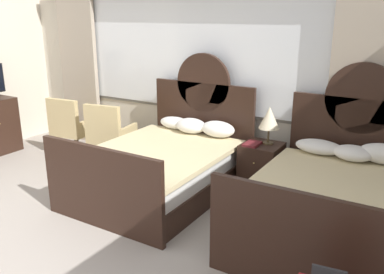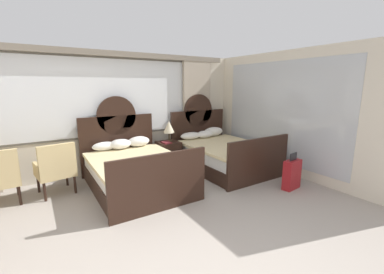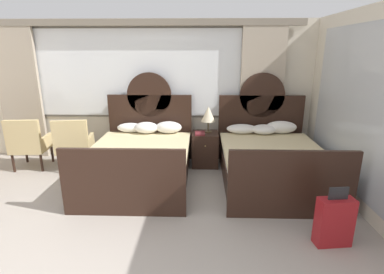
{
  "view_description": "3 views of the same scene",
  "coord_description": "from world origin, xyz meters",
  "px_view_note": "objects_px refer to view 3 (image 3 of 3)",
  "views": [
    {
      "loc": [
        3.13,
        -1.23,
        2.27
      ],
      "look_at": [
        0.79,
        2.6,
        0.9
      ],
      "focal_mm": 38.09,
      "sensor_mm": 36.0,
      "label": 1
    },
    {
      "loc": [
        -1.35,
        -1.7,
        1.96
      ],
      "look_at": [
        1.25,
        2.4,
        0.96
      ],
      "focal_mm": 23.58,
      "sensor_mm": 36.0,
      "label": 2
    },
    {
      "loc": [
        1.21,
        -1.8,
        2.13
      ],
      "look_at": [
        1.08,
        2.64,
        0.82
      ],
      "focal_mm": 27.62,
      "sensor_mm": 36.0,
      "label": 3
    }
  ],
  "objects_px": {
    "suitcase_on_floor": "(334,222)",
    "armchair_by_window_centre": "(29,143)",
    "table_lamp_on_nightstand": "(208,114)",
    "book_on_nightstand": "(200,133)",
    "bed_near_window": "(141,159)",
    "bed_near_mirror": "(271,161)",
    "armchair_by_window_left": "(74,143)",
    "nightstand_between_beds": "(205,149)"
  },
  "relations": [
    {
      "from": "table_lamp_on_nightstand",
      "to": "armchair_by_window_left",
      "type": "distance_m",
      "value": 2.52
    },
    {
      "from": "armchair_by_window_centre",
      "to": "suitcase_on_floor",
      "type": "xyz_separation_m",
      "value": [
        4.65,
        -2.11,
        -0.22
      ]
    },
    {
      "from": "bed_near_mirror",
      "to": "bed_near_window",
      "type": "bearing_deg",
      "value": -179.92
    },
    {
      "from": "bed_near_window",
      "to": "armchair_by_window_left",
      "type": "xyz_separation_m",
      "value": [
        -1.31,
        0.41,
        0.15
      ]
    },
    {
      "from": "bed_near_window",
      "to": "table_lamp_on_nightstand",
      "type": "height_order",
      "value": "bed_near_window"
    },
    {
      "from": "bed_near_mirror",
      "to": "book_on_nightstand",
      "type": "relative_size",
      "value": 8.67
    },
    {
      "from": "nightstand_between_beds",
      "to": "armchair_by_window_centre",
      "type": "height_order",
      "value": "armchair_by_window_centre"
    },
    {
      "from": "table_lamp_on_nightstand",
      "to": "book_on_nightstand",
      "type": "height_order",
      "value": "table_lamp_on_nightstand"
    },
    {
      "from": "bed_near_window",
      "to": "suitcase_on_floor",
      "type": "distance_m",
      "value": 3.03
    },
    {
      "from": "suitcase_on_floor",
      "to": "table_lamp_on_nightstand",
      "type": "bearing_deg",
      "value": 119.12
    },
    {
      "from": "table_lamp_on_nightstand",
      "to": "suitcase_on_floor",
      "type": "xyz_separation_m",
      "value": [
        1.36,
        -2.45,
        -0.7
      ]
    },
    {
      "from": "table_lamp_on_nightstand",
      "to": "armchair_by_window_centre",
      "type": "height_order",
      "value": "table_lamp_on_nightstand"
    },
    {
      "from": "book_on_nightstand",
      "to": "bed_near_window",
      "type": "bearing_deg",
      "value": -149.1
    },
    {
      "from": "suitcase_on_floor",
      "to": "armchair_by_window_centre",
      "type": "bearing_deg",
      "value": 155.57
    },
    {
      "from": "table_lamp_on_nightstand",
      "to": "book_on_nightstand",
      "type": "bearing_deg",
      "value": -134.08
    },
    {
      "from": "bed_near_window",
      "to": "bed_near_mirror",
      "type": "relative_size",
      "value": 1.0
    },
    {
      "from": "table_lamp_on_nightstand",
      "to": "book_on_nightstand",
      "type": "distance_m",
      "value": 0.39
    },
    {
      "from": "nightstand_between_beds",
      "to": "suitcase_on_floor",
      "type": "bearing_deg",
      "value": -59.29
    },
    {
      "from": "bed_near_window",
      "to": "nightstand_between_beds",
      "type": "bearing_deg",
      "value": 32.42
    },
    {
      "from": "nightstand_between_beds",
      "to": "book_on_nightstand",
      "type": "relative_size",
      "value": 2.47
    },
    {
      "from": "bed_near_mirror",
      "to": "nightstand_between_beds",
      "type": "relative_size",
      "value": 3.51
    },
    {
      "from": "bed_near_mirror",
      "to": "armchair_by_window_centre",
      "type": "bearing_deg",
      "value": 174.59
    },
    {
      "from": "bed_near_window",
      "to": "nightstand_between_beds",
      "type": "distance_m",
      "value": 1.28
    },
    {
      "from": "bed_near_mirror",
      "to": "table_lamp_on_nightstand",
      "type": "distance_m",
      "value": 1.42
    },
    {
      "from": "bed_near_window",
      "to": "book_on_nightstand",
      "type": "bearing_deg",
      "value": 30.9
    },
    {
      "from": "armchair_by_window_centre",
      "to": "book_on_nightstand",
      "type": "bearing_deg",
      "value": 3.25
    },
    {
      "from": "bed_near_mirror",
      "to": "suitcase_on_floor",
      "type": "distance_m",
      "value": 1.74
    },
    {
      "from": "table_lamp_on_nightstand",
      "to": "armchair_by_window_centre",
      "type": "relative_size",
      "value": 0.51
    },
    {
      "from": "armchair_by_window_left",
      "to": "armchair_by_window_centre",
      "type": "relative_size",
      "value": 1.0
    },
    {
      "from": "book_on_nightstand",
      "to": "armchair_by_window_left",
      "type": "relative_size",
      "value": 0.27
    },
    {
      "from": "table_lamp_on_nightstand",
      "to": "armchair_by_window_left",
      "type": "height_order",
      "value": "table_lamp_on_nightstand"
    },
    {
      "from": "bed_near_window",
      "to": "book_on_nightstand",
      "type": "xyz_separation_m",
      "value": [
        0.99,
        0.59,
        0.3
      ]
    },
    {
      "from": "nightstand_between_beds",
      "to": "armchair_by_window_left",
      "type": "bearing_deg",
      "value": -173.45
    },
    {
      "from": "bed_near_mirror",
      "to": "book_on_nightstand",
      "type": "distance_m",
      "value": 1.35
    },
    {
      "from": "table_lamp_on_nightstand",
      "to": "book_on_nightstand",
      "type": "relative_size",
      "value": 1.9
    },
    {
      "from": "nightstand_between_beds",
      "to": "armchair_by_window_left",
      "type": "distance_m",
      "value": 2.42
    },
    {
      "from": "book_on_nightstand",
      "to": "armchair_by_window_left",
      "type": "distance_m",
      "value": 2.31
    },
    {
      "from": "bed_near_mirror",
      "to": "armchair_by_window_centre",
      "type": "distance_m",
      "value": 4.34
    },
    {
      "from": "armchair_by_window_left",
      "to": "suitcase_on_floor",
      "type": "xyz_separation_m",
      "value": [
        3.82,
        -2.11,
        -0.22
      ]
    },
    {
      "from": "bed_near_mirror",
      "to": "nightstand_between_beds",
      "type": "xyz_separation_m",
      "value": [
        -1.09,
        0.69,
        -0.04
      ]
    },
    {
      "from": "bed_near_window",
      "to": "armchair_by_window_left",
      "type": "relative_size",
      "value": 2.33
    },
    {
      "from": "suitcase_on_floor",
      "to": "armchair_by_window_left",
      "type": "bearing_deg",
      "value": 151.02
    }
  ]
}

